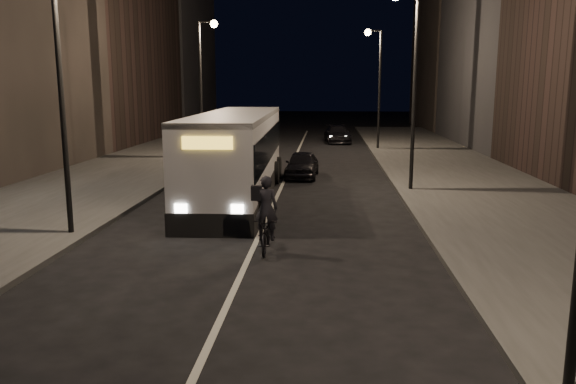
% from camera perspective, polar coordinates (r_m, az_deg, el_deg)
% --- Properties ---
extents(ground, '(180.00, 180.00, 0.00)m').
position_cam_1_polar(ground, '(12.78, -5.46, -9.77)').
color(ground, black).
rests_on(ground, ground).
extents(sidewalk_right, '(7.00, 70.00, 0.16)m').
position_cam_1_polar(sidewalk_right, '(26.96, 17.83, 0.84)').
color(sidewalk_right, '#323230').
rests_on(sidewalk_right, ground).
extents(sidewalk_left, '(7.00, 70.00, 0.16)m').
position_cam_1_polar(sidewalk_left, '(28.21, -17.97, 1.25)').
color(sidewalk_left, '#323230').
rests_on(sidewalk_left, ground).
extents(streetlight_right_mid, '(1.20, 0.44, 8.12)m').
position_cam_1_polar(streetlight_right_mid, '(24.05, 12.19, 12.62)').
color(streetlight_right_mid, black).
rests_on(streetlight_right_mid, sidewalk_right).
extents(streetlight_right_far, '(1.20, 0.44, 8.12)m').
position_cam_1_polar(streetlight_right_far, '(39.95, 8.94, 11.88)').
color(streetlight_right_far, black).
rests_on(streetlight_right_far, sidewalk_right).
extents(streetlight_left_near, '(1.20, 0.44, 8.12)m').
position_cam_1_polar(streetlight_left_near, '(17.46, -21.51, 12.94)').
color(streetlight_left_near, black).
rests_on(streetlight_left_near, sidewalk_left).
extents(streetlight_left_far, '(1.20, 0.44, 8.12)m').
position_cam_1_polar(streetlight_left_far, '(34.61, -8.47, 12.09)').
color(streetlight_left_far, black).
rests_on(streetlight_left_far, sidewalk_left).
extents(city_bus, '(3.24, 12.75, 3.41)m').
position_cam_1_polar(city_bus, '(22.77, -5.20, 4.10)').
color(city_bus, silver).
rests_on(city_bus, ground).
extents(cyclist_on_bicycle, '(0.66, 1.86, 2.13)m').
position_cam_1_polar(cyclist_on_bicycle, '(15.29, -2.19, -3.51)').
color(cyclist_on_bicycle, black).
rests_on(cyclist_on_bicycle, ground).
extents(car_near, '(1.67, 3.83, 1.29)m').
position_cam_1_polar(car_near, '(27.82, 1.44, 2.82)').
color(car_near, black).
rests_on(car_near, ground).
extents(car_mid, '(1.88, 4.04, 1.28)m').
position_cam_1_polar(car_mid, '(41.49, -3.83, 5.41)').
color(car_mid, '#303032').
rests_on(car_mid, ground).
extents(car_far, '(2.30, 4.83, 1.36)m').
position_cam_1_polar(car_far, '(45.31, 5.06, 5.89)').
color(car_far, black).
rests_on(car_far, ground).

